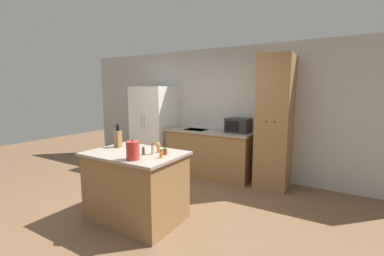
# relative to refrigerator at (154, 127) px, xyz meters

# --- Properties ---
(ground_plane) EXTENTS (14.00, 14.00, 0.00)m
(ground_plane) POSITION_rel_refrigerator_xyz_m (1.49, -1.94, -0.91)
(ground_plane) COLOR brown
(wall_back) EXTENTS (7.20, 0.06, 2.60)m
(wall_back) POSITION_rel_refrigerator_xyz_m (1.49, 0.39, 0.39)
(wall_back) COLOR #B2B2AD
(wall_back) RESTS_ON ground_plane
(refrigerator) EXTENTS (0.86, 0.74, 1.82)m
(refrigerator) POSITION_rel_refrigerator_xyz_m (0.00, 0.00, 0.00)
(refrigerator) COLOR white
(refrigerator) RESTS_ON ground_plane
(back_counter) EXTENTS (1.80, 0.66, 0.92)m
(back_counter) POSITION_rel_refrigerator_xyz_m (1.40, 0.05, -0.45)
(back_counter) COLOR olive
(back_counter) RESTS_ON ground_plane
(pantry_cabinet) EXTENTS (0.56, 0.63, 2.35)m
(pantry_cabinet) POSITION_rel_refrigerator_xyz_m (2.69, 0.05, 0.26)
(pantry_cabinet) COLOR olive
(pantry_cabinet) RESTS_ON ground_plane
(kitchen_island) EXTENTS (1.26, 0.87, 0.93)m
(kitchen_island) POSITION_rel_refrigerator_xyz_m (1.41, -2.12, -0.45)
(kitchen_island) COLOR olive
(kitchen_island) RESTS_ON ground_plane
(microwave) EXTENTS (0.45, 0.36, 0.28)m
(microwave) POSITION_rel_refrigerator_xyz_m (1.98, 0.16, 0.15)
(microwave) COLOR #232326
(microwave) RESTS_ON back_counter
(knife_block) EXTENTS (0.09, 0.08, 0.33)m
(knife_block) POSITION_rel_refrigerator_xyz_m (0.98, -2.01, 0.14)
(knife_block) COLOR olive
(knife_block) RESTS_ON kitchen_island
(spice_bottle_tall_dark) EXTENTS (0.04, 0.04, 0.11)m
(spice_bottle_tall_dark) POSITION_rel_refrigerator_xyz_m (1.88, -2.16, 0.07)
(spice_bottle_tall_dark) COLOR orange
(spice_bottle_tall_dark) RESTS_ON kitchen_island
(spice_bottle_short_red) EXTENTS (0.04, 0.04, 0.10)m
(spice_bottle_short_red) POSITION_rel_refrigerator_xyz_m (1.60, -2.16, 0.06)
(spice_bottle_short_red) COLOR #563319
(spice_bottle_short_red) RESTS_ON kitchen_island
(spice_bottle_amber_oil) EXTENTS (0.05, 0.05, 0.14)m
(spice_bottle_amber_oil) POSITION_rel_refrigerator_xyz_m (1.68, -2.07, 0.08)
(spice_bottle_amber_oil) COLOR beige
(spice_bottle_amber_oil) RESTS_ON kitchen_island
(spice_bottle_green_herb) EXTENTS (0.06, 0.06, 0.08)m
(spice_bottle_green_herb) POSITION_rel_refrigerator_xyz_m (1.82, -2.01, 0.06)
(spice_bottle_green_herb) COLOR #B2281E
(spice_bottle_green_herb) RESTS_ON kitchen_island
(spice_bottle_pale_salt) EXTENTS (0.05, 0.05, 0.13)m
(spice_bottle_pale_salt) POSITION_rel_refrigerator_xyz_m (1.69, -1.97, 0.08)
(spice_bottle_pale_salt) COLOR orange
(spice_bottle_pale_salt) RESTS_ON kitchen_island
(kettle) EXTENTS (0.15, 0.15, 0.24)m
(kettle) POSITION_rel_refrigerator_xyz_m (1.64, -2.40, 0.13)
(kettle) COLOR #B72D28
(kettle) RESTS_ON kitchen_island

